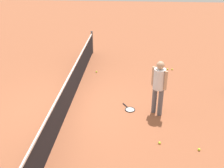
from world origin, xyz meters
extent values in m
plane|color=#9E5638|center=(0.00, 0.00, 0.00)|extent=(40.00, 40.00, 0.00)
cylinder|color=#4C4C51|center=(5.00, 0.00, 0.54)|extent=(0.09, 0.09, 1.07)
cube|color=black|center=(0.00, 0.00, 0.46)|extent=(10.00, 0.02, 0.91)
cube|color=white|center=(0.00, 0.00, 0.94)|extent=(10.00, 0.04, 0.06)
cylinder|color=#595960|center=(-0.11, -2.64, 0.42)|extent=(0.20, 0.20, 0.85)
cylinder|color=#595960|center=(-0.25, -2.81, 0.42)|extent=(0.20, 0.20, 0.85)
cylinder|color=white|center=(-0.18, -2.73, 1.16)|extent=(0.48, 0.48, 0.62)
cylinder|color=tan|center=(-0.04, -2.56, 1.18)|extent=(0.13, 0.13, 0.58)
cylinder|color=tan|center=(-0.31, -2.89, 1.18)|extent=(0.13, 0.13, 0.58)
sphere|color=tan|center=(-0.18, -2.73, 1.58)|extent=(0.32, 0.32, 0.23)
torus|color=black|center=(-0.05, -1.92, 0.01)|extent=(0.44, 0.44, 0.02)
cylinder|color=silver|center=(-0.05, -1.92, 0.01)|extent=(0.37, 0.37, 0.00)
cylinder|color=black|center=(0.18, -1.77, 0.02)|extent=(0.25, 0.18, 0.03)
sphere|color=#C6E033|center=(2.69, -0.50, 0.03)|extent=(0.07, 0.07, 0.07)
sphere|color=#C6E033|center=(-1.80, -3.67, 0.03)|extent=(0.07, 0.07, 0.07)
sphere|color=#C6E033|center=(-1.62, -2.71, 0.03)|extent=(0.07, 0.07, 0.07)
sphere|color=#C6E033|center=(3.19, -3.61, 0.03)|extent=(0.07, 0.07, 0.07)
sphere|color=#C6E033|center=(3.19, -3.42, 0.03)|extent=(0.07, 0.07, 0.07)
camera|label=1|loc=(-7.08, -1.92, 4.42)|focal=42.46mm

